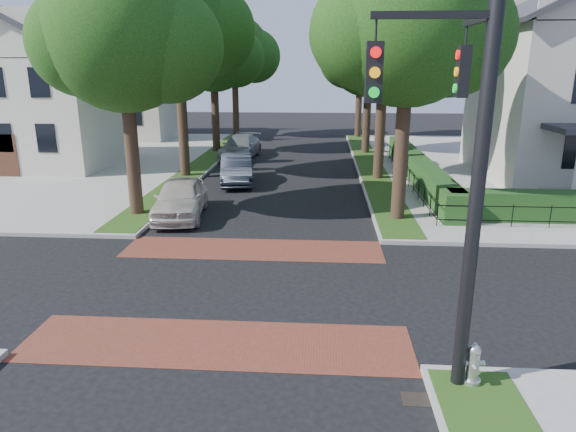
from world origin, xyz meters
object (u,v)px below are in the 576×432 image
object	(u,v)px
parked_car_front	(180,198)
parked_car_middle	(237,169)
fire_hydrant	(473,364)
parked_car_rear	(240,147)
traffic_signal	(466,151)

from	to	relation	value
parked_car_front	parked_car_middle	bearing A→B (deg)	72.56
parked_car_front	fire_hydrant	distance (m)	14.70
parked_car_front	parked_car_rear	distance (m)	14.85
traffic_signal	parked_car_rear	size ratio (longest dim) A/B	1.48
parked_car_rear	fire_hydrant	size ratio (longest dim) A/B	6.15
parked_car_front	parked_car_rear	xyz separation A→B (m)	(0.22, 14.84, -0.04)
traffic_signal	parked_car_rear	bearing A→B (deg)	107.44
parked_car_middle	parked_car_rear	xyz separation A→B (m)	(-1.08, 8.13, 0.00)
parked_car_middle	parked_car_rear	size ratio (longest dim) A/B	0.88
traffic_signal	parked_car_middle	size ratio (longest dim) A/B	1.69
parked_car_front	parked_car_rear	world-z (taller)	parked_car_front
parked_car_rear	parked_car_front	bearing A→B (deg)	-85.81
parked_car_front	fire_hydrant	xyz separation A→B (m)	(8.97, -11.65, -0.26)
parked_car_front	fire_hydrant	size ratio (longest dim) A/B	5.53
parked_car_middle	fire_hydrant	distance (m)	19.90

